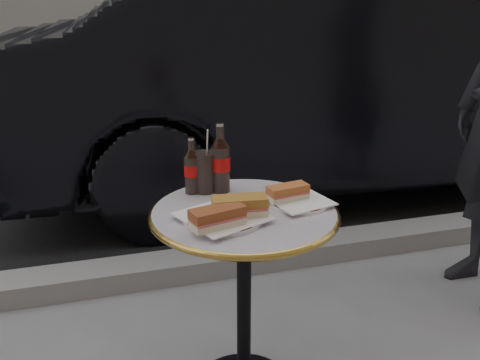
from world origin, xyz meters
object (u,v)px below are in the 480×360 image
object	(u,v)px
cola_bottle_right	(220,158)
parked_car	(342,79)
plate_left	(223,219)
bistro_table	(244,307)
cola_bottle_left	(192,165)
plate_right	(299,202)
cola_glass	(204,172)

from	to	relation	value
cola_bottle_right	parked_car	bearing A→B (deg)	53.05
cola_bottle_right	parked_car	xyz separation A→B (m)	(1.36, 1.81, -0.07)
plate_left	parked_car	bearing A→B (deg)	55.46
bistro_table	cola_bottle_left	distance (m)	0.53
plate_right	cola_bottle_left	bearing A→B (deg)	147.74
cola_bottle_right	parked_car	distance (m)	2.27
cola_bottle_right	cola_glass	size ratio (longest dim) A/B	1.68
parked_car	cola_glass	bearing A→B (deg)	144.56
bistro_table	cola_bottle_left	bearing A→B (deg)	122.43
plate_left	parked_car	xyz separation A→B (m)	(1.42, 2.06, 0.05)
cola_glass	cola_bottle_left	bearing A→B (deg)	172.22
plate_left	cola_bottle_right	xyz separation A→B (m)	(0.06, 0.25, 0.12)
parked_car	plate_right	bearing A→B (deg)	153.08
bistro_table	plate_left	xyz separation A→B (m)	(-0.09, -0.06, 0.37)
bistro_table	plate_left	bearing A→B (deg)	-145.54
bistro_table	plate_right	xyz separation A→B (m)	(0.19, 0.00, 0.37)
cola_bottle_left	cola_bottle_right	distance (m)	0.10
cola_glass	plate_left	bearing A→B (deg)	-90.10
cola_bottle_left	cola_bottle_right	bearing A→B (deg)	-8.30
plate_right	parked_car	world-z (taller)	parked_car
plate_right	cola_glass	bearing A→B (deg)	144.76
cola_glass	bistro_table	bearing A→B (deg)	-66.24
plate_right	cola_bottle_right	size ratio (longest dim) A/B	0.78
plate_right	cola_glass	distance (m)	0.35
cola_glass	cola_bottle_right	bearing A→B (deg)	-8.69
bistro_table	cola_bottle_right	size ratio (longest dim) A/B	2.93
plate_left	cola_bottle_right	bearing A→B (deg)	77.25
bistro_table	plate_right	distance (m)	0.42
cola_glass	parked_car	xyz separation A→B (m)	(1.42, 1.81, -0.02)
bistro_table	cola_glass	bearing A→B (deg)	113.76
plate_left	cola_glass	bearing A→B (deg)	89.90
bistro_table	plate_left	size ratio (longest dim) A/B	2.95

